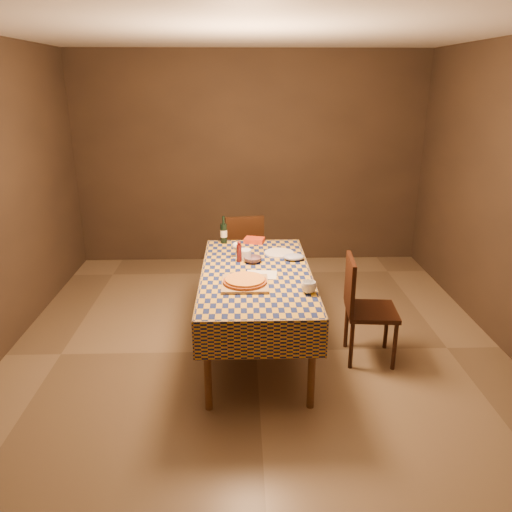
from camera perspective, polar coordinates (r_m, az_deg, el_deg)
name	(u,v)px	position (r m, az deg, el deg)	size (l,w,h in m)	color
room	(256,206)	(4.10, 0.02, 5.70)	(5.00, 5.10, 2.70)	brown
dining_table	(256,280)	(4.31, 0.02, -2.81)	(0.94, 1.84, 0.77)	brown
cutting_board	(245,284)	(4.01, -1.27, -3.20)	(0.37, 0.37, 0.02)	#A8814F
pizza	(245,281)	(4.00, -1.27, -2.82)	(0.36, 0.36, 0.04)	#914118
pepper_mill	(239,252)	(4.50, -1.95, 0.45)	(0.06, 0.06, 0.20)	#4C1112
bowl	(253,260)	(4.50, -0.38, -0.42)	(0.16, 0.16, 0.05)	#5B414C
wine_glass	(236,247)	(4.60, -2.29, 1.08)	(0.08, 0.08, 0.15)	white
wine_bottle	(224,233)	(5.03, -3.71, 2.65)	(0.07, 0.07, 0.28)	black
deli_tub	(245,255)	(4.56, -1.27, 0.15)	(0.12, 0.12, 0.10)	silver
takeout_container	(254,240)	(5.06, -0.19, 1.82)	(0.19, 0.14, 0.05)	red
white_plate	(279,253)	(4.73, 2.65, 0.35)	(0.28, 0.28, 0.02)	white
tumbler	(309,287)	(3.88, 6.04, -3.57)	(0.12, 0.12, 0.09)	white
flour_patch	(261,275)	(4.22, 0.63, -2.14)	(0.26, 0.20, 0.00)	white
flour_bag	(294,257)	(4.58, 4.34, -0.11)	(0.19, 0.14, 0.06)	#9EA8CB
chair_far	(243,249)	(5.65, -1.46, 0.83)	(0.48, 0.49, 0.93)	black
chair_right	(362,303)	(4.38, 12.05, -5.32)	(0.46, 0.46, 0.93)	black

